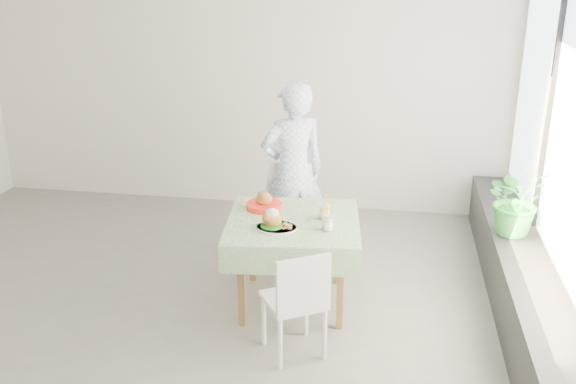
% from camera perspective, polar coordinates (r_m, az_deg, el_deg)
% --- Properties ---
extents(floor, '(6.00, 6.00, 0.00)m').
position_cam_1_polar(floor, '(5.49, -10.14, -9.89)').
color(floor, '#615F5C').
rests_on(floor, ground).
extents(wall_back, '(6.00, 0.02, 2.80)m').
position_cam_1_polar(wall_back, '(7.29, -4.24, 9.53)').
color(wall_back, silver).
rests_on(wall_back, ground).
extents(window_ledge, '(0.40, 4.80, 0.50)m').
position_cam_1_polar(window_ledge, '(5.20, 20.64, -9.61)').
color(window_ledge, black).
rests_on(window_ledge, ground).
extents(cafe_table, '(1.15, 1.15, 0.74)m').
position_cam_1_polar(cafe_table, '(5.25, 0.45, -5.37)').
color(cafe_table, brown).
rests_on(cafe_table, ground).
extents(chair_far, '(0.51, 0.51, 0.92)m').
position_cam_1_polar(chair_far, '(6.06, 0.14, -3.65)').
color(chair_far, white).
rests_on(chair_far, ground).
extents(chair_near, '(0.54, 0.54, 0.83)m').
position_cam_1_polar(chair_near, '(4.70, 0.58, -11.42)').
color(chair_near, white).
rests_on(chair_near, ground).
extents(diner, '(0.74, 0.65, 1.70)m').
position_cam_1_polar(diner, '(5.96, 0.44, 1.80)').
color(diner, '#91A9E8').
rests_on(diner, ground).
extents(main_dish, '(0.32, 0.32, 0.17)m').
position_cam_1_polar(main_dish, '(4.96, -1.24, -2.70)').
color(main_dish, white).
rests_on(main_dish, cafe_table).
extents(juice_cup_orange, '(0.09, 0.09, 0.26)m').
position_cam_1_polar(juice_cup_orange, '(5.14, 3.27, -1.81)').
color(juice_cup_orange, white).
rests_on(juice_cup_orange, cafe_table).
extents(juice_cup_lemonade, '(0.09, 0.09, 0.26)m').
position_cam_1_polar(juice_cup_lemonade, '(4.95, 3.51, -2.70)').
color(juice_cup_lemonade, white).
rests_on(juice_cup_lemonade, cafe_table).
extents(second_dish, '(0.30, 0.30, 0.14)m').
position_cam_1_polar(second_dish, '(5.37, -2.12, -1.05)').
color(second_dish, red).
rests_on(second_dish, cafe_table).
extents(potted_plant, '(0.67, 0.62, 0.61)m').
position_cam_1_polar(potted_plant, '(5.72, 19.74, -0.66)').
color(potted_plant, '#2A7E31').
rests_on(potted_plant, window_ledge).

